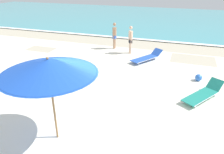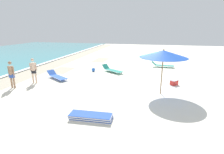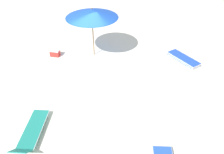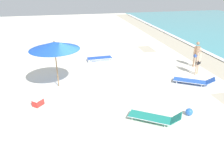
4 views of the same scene
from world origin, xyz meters
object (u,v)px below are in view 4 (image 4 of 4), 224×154
Objects in this scene: lounger_stack at (99,59)px; sun_lounger_under_umbrella at (155,117)px; beachgoer_wading_adult at (199,59)px; beachgoer_shoreline_child at (197,53)px; cooler_box at (38,102)px; sun_lounger_beside_umbrella at (194,81)px; beach_ball at (189,112)px; beach_umbrella at (54,46)px.

sun_lounger_under_umbrella reaches higher than lounger_stack.
beachgoer_shoreline_child is (-1.28, 0.65, 0.00)m from beachgoer_wading_adult.
cooler_box reaches higher than lounger_stack.
beach_ball is at bearing -2.10° from sun_lounger_beside_umbrella.
beachgoer_shoreline_child is (-1.16, 9.28, -1.37)m from beach_umbrella.
sun_lounger_beside_umbrella is (5.22, 4.65, 0.09)m from lounger_stack.
sun_lounger_under_umbrella reaches higher than beach_ball.
lounger_stack is at bearing -161.42° from beach_ball.
beachgoer_shoreline_child is 10.72m from cooler_box.
sun_lounger_beside_umbrella is 1.81m from beachgoer_wading_adult.
cooler_box is (1.80, -9.58, -0.81)m from beachgoer_wading_adult.
beach_umbrella is 6.31m from sun_lounger_under_umbrella.
beach_umbrella is 1.25× the size of sun_lounger_under_umbrella.
cooler_box reaches higher than beach_ball.
beach_umbrella is 7.43m from beach_ball.
beach_ball is (5.40, -3.59, -0.84)m from beachgoer_shoreline_child.
beach_umbrella is at bearing 14.72° from cooler_box.
beachgoer_shoreline_child is at bearing 146.37° from beach_ball.
beach_umbrella is 8.19× the size of beach_ball.
cooler_box is at bearing -26.43° from beach_umbrella.
beach_umbrella is 8.74m from beachgoer_wading_adult.
beach_umbrella is 4.40× the size of cooler_box.
lounger_stack is (-3.82, 2.98, -2.25)m from beach_umbrella.
sun_lounger_beside_umbrella is 1.25× the size of beachgoer_wading_adult.
lounger_stack is 1.08× the size of beachgoer_wading_adult.
lounger_stack is 6.94m from beachgoer_wading_adult.
beach_ball is 7.04m from cooler_box.
beachgoer_wading_adult is 1.44m from beachgoer_shoreline_child.
sun_lounger_beside_umbrella reaches higher than cooler_box.
beachgoer_wading_adult is (-1.28, 1.00, 0.79)m from sun_lounger_beside_umbrella.
sun_lounger_beside_umbrella reaches higher than beach_ball.
sun_lounger_beside_umbrella is at bearing 24.81° from beachgoer_wading_adult.
beach_umbrella is 3.06m from cooler_box.
cooler_box is (1.92, -0.96, -2.18)m from beach_umbrella.
sun_lounger_beside_umbrella is 8.60m from cooler_box.
beachgoer_wading_adult is at bearing 165.83° from sun_lounger_under_umbrella.
lounger_stack is 6.96m from cooler_box.
beach_ball reaches higher than lounger_stack.
beach_umbrella is 5.34m from lounger_stack.
beach_umbrella is 1.22× the size of sun_lounger_beside_umbrella.
cooler_box is (3.08, -10.24, -0.81)m from beachgoer_shoreline_child.
lounger_stack is 0.87× the size of sun_lounger_beside_umbrella.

